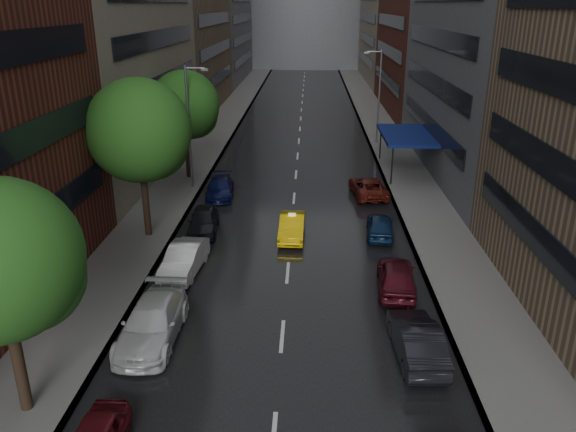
# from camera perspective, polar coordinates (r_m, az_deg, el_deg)

# --- Properties ---
(road) EXTENTS (14.00, 140.00, 0.01)m
(road) POSITION_cam_1_polar(r_m,az_deg,el_deg) (61.88, 1.18, 8.46)
(road) COLOR black
(road) RESTS_ON ground
(sidewalk_left) EXTENTS (4.00, 140.00, 0.15)m
(sidewalk_left) POSITION_cam_1_polar(r_m,az_deg,el_deg) (62.66, -7.16, 8.53)
(sidewalk_left) COLOR gray
(sidewalk_left) RESTS_ON ground
(sidewalk_right) EXTENTS (4.00, 140.00, 0.15)m
(sidewalk_right) POSITION_cam_1_polar(r_m,az_deg,el_deg) (62.37, 9.57, 8.34)
(sidewalk_right) COLOR gray
(sidewalk_right) RESTS_ON ground
(tree_mid) EXTENTS (5.94, 5.94, 9.47)m
(tree_mid) POSITION_cam_1_polar(r_m,az_deg,el_deg) (33.17, -14.90, 8.36)
(tree_mid) COLOR #382619
(tree_mid) RESTS_ON ground
(tree_far) EXTENTS (5.37, 5.37, 8.57)m
(tree_far) POSITION_cam_1_polar(r_m,az_deg,el_deg) (44.81, -10.46, 11.00)
(tree_far) COLOR #382619
(tree_far) RESTS_ON ground
(taxi) EXTENTS (1.56, 4.23, 1.38)m
(taxi) POSITION_cam_1_polar(r_m,az_deg,el_deg) (33.66, 0.41, -1.08)
(taxi) COLOR yellow
(taxi) RESTS_ON ground
(parked_cars_left) EXTENTS (2.28, 29.85, 1.59)m
(parked_cars_left) POSITION_cam_1_polar(r_m,az_deg,el_deg) (29.52, -10.64, -4.65)
(parked_cars_left) COLOR #5A1219
(parked_cars_left) RESTS_ON ground
(parked_cars_right) EXTENTS (2.79, 32.73, 1.60)m
(parked_cars_right) POSITION_cam_1_polar(r_m,az_deg,el_deg) (28.50, 10.84, -5.61)
(parked_cars_right) COLOR #10284B
(parked_cars_right) RESTS_ON ground
(street_lamp_left) EXTENTS (1.74, 0.22, 9.00)m
(street_lamp_left) POSITION_cam_1_polar(r_m,az_deg,el_deg) (42.21, -9.95, 9.09)
(street_lamp_left) COLOR gray
(street_lamp_left) RESTS_ON sidewalk_left
(street_lamp_right) EXTENTS (1.74, 0.22, 9.00)m
(street_lamp_right) POSITION_cam_1_polar(r_m,az_deg,el_deg) (56.46, 9.16, 12.05)
(street_lamp_right) COLOR gray
(street_lamp_right) RESTS_ON sidewalk_right
(awning) EXTENTS (4.00, 8.00, 3.12)m
(awning) POSITION_cam_1_polar(r_m,az_deg,el_deg) (47.23, 11.94, 8.01)
(awning) COLOR navy
(awning) RESTS_ON sidewalk_right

